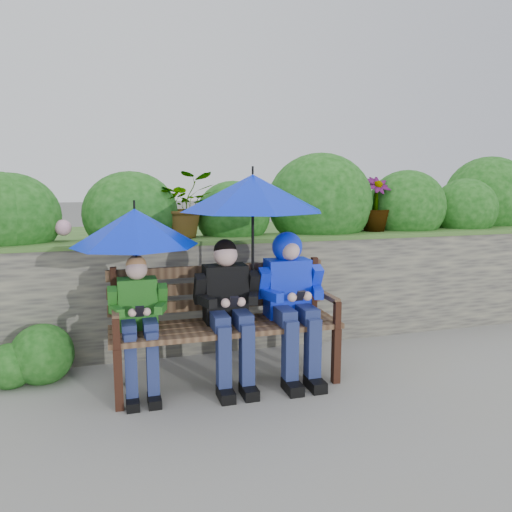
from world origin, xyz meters
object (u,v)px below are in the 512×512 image
object	(u,v)px
park_bench	(224,316)
boy_left	(139,316)
boy_right	(291,292)
boy_middle	(228,305)
umbrella_right	(253,193)
umbrella_left	(135,227)

from	to	relation	value
park_bench	boy_left	size ratio (longest dim) A/B	1.70
boy_left	boy_right	bearing A→B (deg)	-0.03
boy_left	boy_middle	world-z (taller)	boy_middle
park_bench	umbrella_right	size ratio (longest dim) A/B	1.58
boy_left	boy_right	world-z (taller)	boy_right
boy_left	boy_right	size ratio (longest dim) A/B	0.89
park_bench	boy_left	xyz separation A→B (m)	(-0.65, -0.07, 0.07)
boy_middle	boy_right	size ratio (longest dim) A/B	0.97
umbrella_left	boy_middle	bearing A→B (deg)	-5.40
umbrella_left	park_bench	bearing A→B (deg)	1.56
boy_left	boy_middle	xyz separation A→B (m)	(0.66, -0.01, 0.04)
boy_middle	umbrella_left	world-z (taller)	umbrella_left
park_bench	umbrella_left	xyz separation A→B (m)	(-0.65, -0.02, 0.71)
boy_left	umbrella_left	size ratio (longest dim) A/B	1.13
umbrella_right	boy_left	bearing A→B (deg)	-176.65
boy_middle	umbrella_right	xyz separation A→B (m)	(0.21, 0.06, 0.84)
park_bench	umbrella_right	xyz separation A→B (m)	(0.22, -0.02, 0.94)
boy_left	umbrella_right	size ratio (longest dim) A/B	0.93
umbrella_left	umbrella_right	distance (m)	0.90
park_bench	boy_middle	distance (m)	0.13
boy_left	park_bench	bearing A→B (deg)	6.19
park_bench	boy_right	distance (m)	0.55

